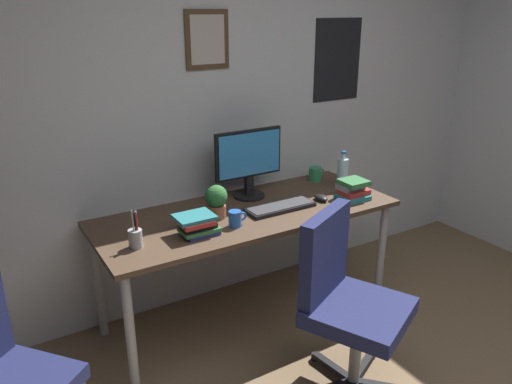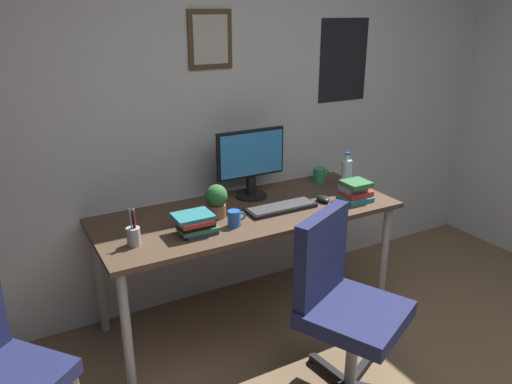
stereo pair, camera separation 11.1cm
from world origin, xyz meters
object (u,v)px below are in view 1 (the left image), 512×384
at_px(computer_mouse, 321,198).
at_px(coffee_mug_far, 315,174).
at_px(monitor, 249,161).
at_px(book_stack_left, 197,224).
at_px(office_chair, 345,296).
at_px(water_bottle, 342,173).
at_px(potted_plant, 216,200).
at_px(pen_cup, 136,237).
at_px(coffee_mug_near, 235,219).
at_px(keyboard, 280,207).
at_px(book_stack_right, 353,190).

relative_size(computer_mouse, coffee_mug_far, 0.87).
height_order(monitor, book_stack_left, monitor).
xyz_separation_m(office_chair, monitor, (0.02, 0.97, 0.45)).
height_order(office_chair, monitor, monitor).
bearing_deg(water_bottle, book_stack_left, -171.67).
xyz_separation_m(potted_plant, pen_cup, (-0.52, -0.13, -0.05)).
bearing_deg(monitor, coffee_mug_far, 2.94).
relative_size(coffee_mug_near, pen_cup, 0.54).
bearing_deg(coffee_mug_near, pen_cup, 176.49).
bearing_deg(coffee_mug_far, pen_cup, -165.86).
bearing_deg(office_chair, keyboard, 84.37).
bearing_deg(water_bottle, potted_plant, -179.07).
bearing_deg(pen_cup, computer_mouse, 1.42).
relative_size(coffee_mug_far, pen_cup, 0.63).
xyz_separation_m(office_chair, computer_mouse, (0.37, 0.68, 0.23)).
relative_size(water_bottle, book_stack_right, 1.30).
xyz_separation_m(keyboard, computer_mouse, (0.30, -0.01, 0.01)).
height_order(office_chair, coffee_mug_near, office_chair).
xyz_separation_m(monitor, pen_cup, (-0.85, -0.33, -0.19)).
relative_size(computer_mouse, coffee_mug_near, 1.01).
distance_m(computer_mouse, book_stack_left, 0.87).
height_order(coffee_mug_far, pen_cup, pen_cup).
relative_size(coffee_mug_far, book_stack_right, 0.65).
bearing_deg(keyboard, water_bottle, 10.34).
bearing_deg(pen_cup, keyboard, 2.79).
bearing_deg(pen_cup, coffee_mug_near, -3.51).
height_order(office_chair, pen_cup, office_chair).
distance_m(monitor, pen_cup, 0.93).
bearing_deg(keyboard, coffee_mug_near, -167.36).
relative_size(office_chair, potted_plant, 4.87).
distance_m(monitor, book_stack_right, 0.68).
xyz_separation_m(pen_cup, book_stack_left, (0.33, -0.02, 0.00)).
height_order(monitor, coffee_mug_far, monitor).
distance_m(coffee_mug_far, pen_cup, 1.45).
xyz_separation_m(keyboard, potted_plant, (-0.38, 0.09, 0.09)).
height_order(computer_mouse, pen_cup, pen_cup).
distance_m(keyboard, coffee_mug_far, 0.59).
bearing_deg(computer_mouse, coffee_mug_far, 57.68).
bearing_deg(coffee_mug_far, water_bottle, -72.72).
bearing_deg(water_bottle, coffee_mug_near, -168.79).
relative_size(potted_plant, pen_cup, 0.98).
bearing_deg(coffee_mug_near, keyboard, 12.64).
relative_size(keyboard, computer_mouse, 3.91).
xyz_separation_m(office_chair, potted_plant, (-0.31, 0.78, 0.31)).
xyz_separation_m(coffee_mug_near, coffee_mug_far, (0.85, 0.39, 0.00)).
bearing_deg(book_stack_right, book_stack_left, 178.37).
bearing_deg(computer_mouse, book_stack_right, -22.84).
relative_size(keyboard, book_stack_left, 1.96).
distance_m(monitor, keyboard, 0.37).
height_order(coffee_mug_far, potted_plant, potted_plant).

